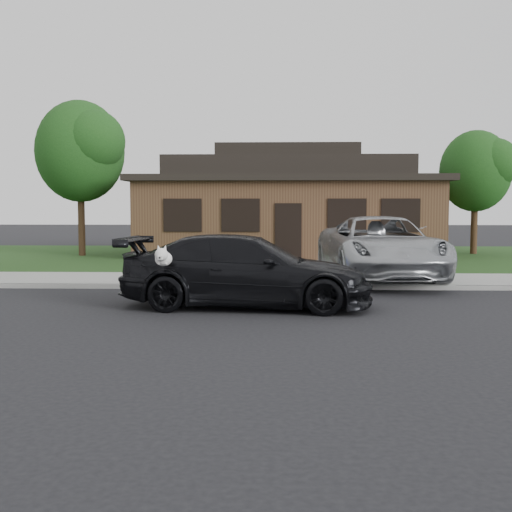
{
  "coord_description": "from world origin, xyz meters",
  "views": [
    {
      "loc": [
        3.62,
        -13.21,
        2.19
      ],
      "look_at": [
        3.14,
        0.64,
        1.1
      ],
      "focal_mm": 45.0,
      "sensor_mm": 36.0,
      "label": 1
    }
  ],
  "objects": [
    {
      "name": "driveway",
      "position": [
        6.0,
        10.0,
        0.07
      ],
      "size": [
        4.5,
        13.0,
        0.14
      ],
      "primitive_type": "cube",
      "color": "gray",
      "rests_on": "ground"
    },
    {
      "name": "tree_0",
      "position": [
        -4.34,
        12.88,
        4.48
      ],
      "size": [
        3.78,
        3.6,
        6.34
      ],
      "color": "#332114",
      "rests_on": "ground"
    },
    {
      "name": "house",
      "position": [
        4.0,
        15.0,
        2.13
      ],
      "size": [
        12.6,
        8.6,
        4.65
      ],
      "color": "#422B1C",
      "rests_on": "ground"
    },
    {
      "name": "lawn",
      "position": [
        0.0,
        13.0,
        0.07
      ],
      "size": [
        60.0,
        13.0,
        0.13
      ],
      "primitive_type": "cube",
      "color": "#193814",
      "rests_on": "ground"
    },
    {
      "name": "minivan",
      "position": [
        6.56,
        5.29,
        1.01
      ],
      "size": [
        3.33,
        6.47,
        1.75
      ],
      "primitive_type": "imported",
      "rotation": [
        0.0,
        0.0,
        0.07
      ],
      "color": "#AAADB2",
      "rests_on": "driveway"
    },
    {
      "name": "sedan",
      "position": [
        2.94,
        0.53,
        0.78
      ],
      "size": [
        5.57,
        2.75,
        1.56
      ],
      "rotation": [
        0.0,
        0.0,
        1.48
      ],
      "color": "black",
      "rests_on": "ground"
    },
    {
      "name": "recycling_bin",
      "position": [
        2.94,
        4.32,
        0.66
      ],
      "size": [
        0.7,
        0.72,
        1.07
      ],
      "rotation": [
        0.0,
        0.0,
        -0.09
      ],
      "color": "navy",
      "rests_on": "sidewalk"
    },
    {
      "name": "sidewalk",
      "position": [
        0.0,
        5.0,
        0.06
      ],
      "size": [
        60.0,
        3.0,
        0.12
      ],
      "primitive_type": "cube",
      "color": "gray",
      "rests_on": "ground"
    },
    {
      "name": "curb",
      "position": [
        0.0,
        3.5,
        0.06
      ],
      "size": [
        60.0,
        0.12,
        0.12
      ],
      "primitive_type": "cube",
      "color": "gray",
      "rests_on": "ground"
    },
    {
      "name": "tree_1",
      "position": [
        12.14,
        14.4,
        3.71
      ],
      "size": [
        3.15,
        3.0,
        5.25
      ],
      "color": "#332114",
      "rests_on": "ground"
    },
    {
      "name": "ground",
      "position": [
        0.0,
        0.0,
        0.0
      ],
      "size": [
        120.0,
        120.0,
        0.0
      ],
      "primitive_type": "plane",
      "color": "black",
      "rests_on": "ground"
    }
  ]
}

